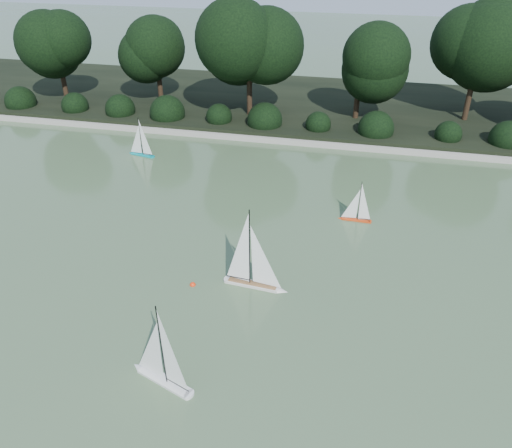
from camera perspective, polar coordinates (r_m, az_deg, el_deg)
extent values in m
plane|color=#334A2C|center=(9.87, 1.47, -10.57)|extent=(80.00, 80.00, 0.00)
cube|color=gray|center=(17.55, 7.48, 9.09)|extent=(40.00, 0.35, 0.18)
cube|color=black|center=(21.29, 8.73, 13.11)|extent=(40.00, 8.00, 0.30)
cylinder|color=black|center=(22.98, -21.00, 14.38)|extent=(0.20, 0.20, 1.51)
sphere|color=black|center=(22.59, -21.90, 18.78)|extent=(2.38, 2.38, 2.38)
cylinder|color=black|center=(21.64, -10.86, 14.69)|extent=(0.20, 0.20, 1.37)
sphere|color=black|center=(21.24, -11.33, 19.06)|extent=(2.24, 2.24, 2.24)
cylinder|color=black|center=(19.54, -0.74, 13.92)|extent=(0.20, 0.20, 1.66)
sphere|color=black|center=(19.05, -0.79, 19.76)|extent=(2.66, 2.66, 2.66)
cylinder|color=black|center=(19.58, 11.37, 12.76)|extent=(0.20, 0.20, 1.26)
sphere|color=black|center=(19.16, 11.87, 17.23)|extent=(2.10, 2.10, 2.10)
cylinder|color=black|center=(20.49, 23.00, 12.45)|extent=(0.20, 0.20, 1.73)
sphere|color=black|center=(20.01, 24.29, 18.17)|extent=(2.80, 2.80, 2.80)
sphere|color=black|center=(22.61, -24.76, 12.53)|extent=(1.10, 1.10, 1.10)
sphere|color=black|center=(21.49, -20.35, 12.57)|extent=(1.10, 1.10, 1.10)
sphere|color=black|center=(20.49, -15.49, 12.54)|extent=(1.10, 1.10, 1.10)
sphere|color=black|center=(19.66, -10.18, 12.40)|extent=(1.10, 1.10, 1.10)
sphere|color=black|center=(18.99, -4.46, 12.13)|extent=(1.10, 1.10, 1.10)
sphere|color=black|center=(18.52, 1.60, 11.72)|extent=(1.10, 1.10, 1.10)
sphere|color=black|center=(18.26, 7.88, 11.15)|extent=(1.10, 1.10, 1.10)
sphere|color=black|center=(18.22, 14.23, 10.45)|extent=(1.10, 1.10, 1.10)
sphere|color=black|center=(18.39, 20.51, 9.62)|extent=(1.10, 1.10, 1.10)
sphere|color=black|center=(18.78, 26.57, 8.72)|extent=(1.10, 1.10, 1.10)
cube|color=silver|center=(8.82, -10.40, -17.11)|extent=(1.06, 0.56, 0.11)
cone|color=silver|center=(9.14, -13.33, -15.36)|extent=(0.27, 0.27, 0.21)
cylinder|color=silver|center=(8.56, -7.66, -18.67)|extent=(0.16, 0.16, 0.11)
cylinder|color=black|center=(8.17, -10.70, -13.18)|extent=(0.03, 0.03, 1.63)
cylinder|color=black|center=(8.59, -9.01, -17.43)|extent=(0.46, 0.18, 0.02)
cube|color=silver|center=(10.60, -0.41, -6.77)|extent=(1.16, 0.33, 0.11)
cone|color=silver|center=(10.45, 3.07, -7.45)|extent=(0.25, 0.25, 0.23)
cylinder|color=silver|center=(10.76, -3.32, -6.19)|extent=(0.15, 0.15, 0.11)
cube|color=olive|center=(10.56, -0.41, -6.51)|extent=(1.06, 0.26, 0.01)
cylinder|color=black|center=(10.07, -0.74, -2.46)|extent=(0.02, 0.02, 1.77)
cylinder|color=black|center=(10.60, -2.01, -5.92)|extent=(0.53, 0.06, 0.02)
cube|color=red|center=(13.12, 11.37, 0.54)|extent=(0.71, 0.16, 0.07)
cone|color=red|center=(13.14, 9.60, 0.77)|extent=(0.15, 0.15, 0.14)
cylinder|color=red|center=(13.12, 12.90, 0.34)|extent=(0.09, 0.09, 0.07)
cylinder|color=black|center=(12.84, 11.79, 2.77)|extent=(0.01, 0.01, 1.10)
cylinder|color=black|center=(13.08, 12.23, 0.73)|extent=(0.33, 0.02, 0.01)
cube|color=#04858C|center=(17.08, -12.86, 7.77)|extent=(0.84, 0.33, 0.08)
cone|color=#04858C|center=(17.36, -14.15, 7.99)|extent=(0.19, 0.19, 0.16)
cylinder|color=#04858C|center=(16.85, -11.72, 7.58)|extent=(0.12, 0.12, 0.08)
cylinder|color=black|center=(16.81, -13.02, 9.88)|extent=(0.02, 0.02, 1.28)
cylinder|color=black|center=(16.92, -12.28, 7.95)|extent=(0.37, 0.09, 0.01)
sphere|color=#F4320C|center=(10.73, -7.24, -6.93)|extent=(0.13, 0.13, 0.13)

